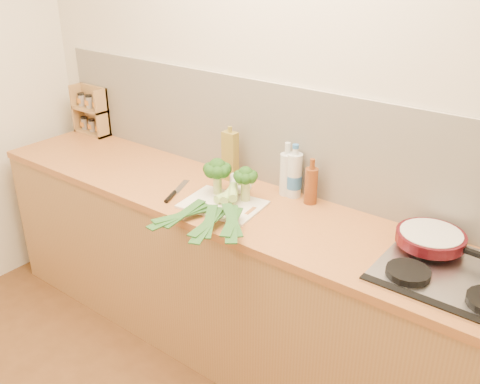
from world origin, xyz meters
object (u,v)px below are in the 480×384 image
object	(u,v)px
chopping_board	(223,204)
chefs_knife	(173,194)
skillet	(431,238)
spice_rack	(92,113)
gas_hob	(457,275)

from	to	relation	value
chopping_board	chefs_knife	bearing A→B (deg)	-173.08
chopping_board	chefs_knife	size ratio (longest dim) A/B	1.37
skillet	spice_rack	world-z (taller)	spice_rack
gas_hob	chefs_knife	size ratio (longest dim) A/B	2.10
spice_rack	skillet	bearing A→B (deg)	-2.92
chopping_board	gas_hob	bearing A→B (deg)	-3.36
skillet	chefs_knife	bearing A→B (deg)	-162.99
chopping_board	skillet	world-z (taller)	skillet
chefs_knife	skillet	world-z (taller)	skillet
skillet	spice_rack	bearing A→B (deg)	-178.16
gas_hob	chefs_knife	distance (m)	1.38
chefs_knife	spice_rack	size ratio (longest dim) A/B	0.87
gas_hob	chopping_board	distance (m)	1.10
gas_hob	skillet	size ratio (longest dim) A/B	1.40
gas_hob	skillet	xyz separation A→B (m)	(-0.15, 0.13, 0.05)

